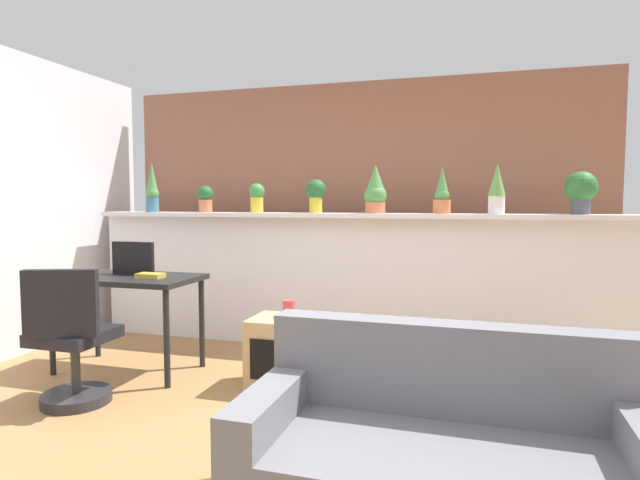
% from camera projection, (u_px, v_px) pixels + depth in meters
% --- Properties ---
extents(ground_plane, '(12.00, 12.00, 0.00)m').
position_uv_depth(ground_plane, '(251.00, 445.00, 2.82)').
color(ground_plane, '#9E7042').
extents(divider_wall, '(4.78, 0.16, 1.18)m').
position_uv_depth(divider_wall, '(340.00, 283.00, 4.69)').
color(divider_wall, silver).
rests_on(divider_wall, ground).
extents(plant_shelf, '(4.78, 0.32, 0.04)m').
position_uv_depth(plant_shelf, '(339.00, 215.00, 4.61)').
color(plant_shelf, silver).
rests_on(plant_shelf, divider_wall).
extents(brick_wall_behind, '(4.78, 0.10, 2.50)m').
position_uv_depth(brick_wall_behind, '(355.00, 209.00, 5.22)').
color(brick_wall_behind, '#935B47').
rests_on(brick_wall_behind, ground).
extents(potted_plant_0, '(0.13, 0.13, 0.49)m').
position_uv_depth(potted_plant_0, '(152.00, 189.00, 5.11)').
color(potted_plant_0, '#386B84').
rests_on(potted_plant_0, plant_shelf).
extents(potted_plant_1, '(0.15, 0.15, 0.25)m').
position_uv_depth(potted_plant_1, '(205.00, 198.00, 5.00)').
color(potted_plant_1, '#C66B42').
rests_on(potted_plant_1, plant_shelf).
extents(potted_plant_2, '(0.15, 0.15, 0.27)m').
position_uv_depth(potted_plant_2, '(257.00, 197.00, 4.83)').
color(potted_plant_2, gold).
rests_on(potted_plant_2, plant_shelf).
extents(potted_plant_3, '(0.19, 0.19, 0.30)m').
position_uv_depth(potted_plant_3, '(316.00, 193.00, 4.68)').
color(potted_plant_3, gold).
rests_on(potted_plant_3, plant_shelf).
extents(potted_plant_4, '(0.19, 0.19, 0.42)m').
position_uv_depth(potted_plant_4, '(375.00, 191.00, 4.52)').
color(potted_plant_4, '#C66B42').
rests_on(potted_plant_4, plant_shelf).
extents(potted_plant_5, '(0.15, 0.15, 0.40)m').
position_uv_depth(potted_plant_5, '(442.00, 194.00, 4.37)').
color(potted_plant_5, '#C66B42').
rests_on(potted_plant_5, plant_shelf).
extents(potted_plant_6, '(0.14, 0.14, 0.41)m').
position_uv_depth(potted_plant_6, '(497.00, 188.00, 4.21)').
color(potted_plant_6, silver).
rests_on(potted_plant_6, plant_shelf).
extents(potted_plant_7, '(0.24, 0.24, 0.34)m').
position_uv_depth(potted_plant_7, '(581.00, 190.00, 4.08)').
color(potted_plant_7, '#4C4C51').
rests_on(potted_plant_7, plant_shelf).
extents(desk, '(1.10, 0.60, 0.75)m').
position_uv_depth(desk, '(128.00, 287.00, 4.03)').
color(desk, black).
rests_on(desk, ground).
extents(tv_monitor, '(0.36, 0.04, 0.26)m').
position_uv_depth(tv_monitor, '(133.00, 258.00, 4.10)').
color(tv_monitor, black).
rests_on(tv_monitor, desk).
extents(office_chair, '(0.50, 0.51, 0.91)m').
position_uv_depth(office_chair, '(71.00, 347.00, 3.34)').
color(office_chair, '#262628').
rests_on(office_chair, ground).
extents(side_cube_shelf, '(0.40, 0.41, 0.50)m').
position_uv_depth(side_cube_shelf, '(280.00, 352.00, 3.71)').
color(side_cube_shelf, tan).
rests_on(side_cube_shelf, ground).
extents(vase_on_shelf, '(0.09, 0.09, 0.12)m').
position_uv_depth(vase_on_shelf, '(289.00, 309.00, 3.71)').
color(vase_on_shelf, '#CC3D47').
rests_on(vase_on_shelf, side_cube_shelf).
extents(book_on_desk, '(0.20, 0.12, 0.04)m').
position_uv_depth(book_on_desk, '(150.00, 276.00, 3.91)').
color(book_on_desk, gold).
rests_on(book_on_desk, desk).
extents(couch, '(1.57, 0.78, 0.80)m').
position_uv_depth(couch, '(443.00, 468.00, 2.03)').
color(couch, slate).
rests_on(couch, ground).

